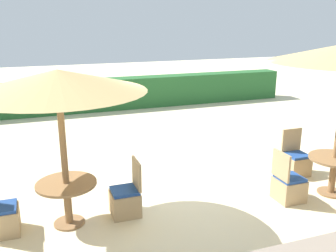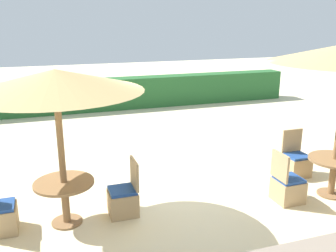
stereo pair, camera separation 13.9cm
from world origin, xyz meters
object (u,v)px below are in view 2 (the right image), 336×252
patio_chair_front_right_west (287,187)px  patio_chair_front_right_north (296,163)px  round_table_front_right (334,168)px  round_table_front_left (65,192)px  patio_chair_front_left_east (124,199)px  parasol_front_left (55,81)px

patio_chair_front_right_west → patio_chair_front_right_north: same height
round_table_front_right → round_table_front_left: (-4.67, 0.54, -0.00)m
round_table_front_right → patio_chair_front_right_north: 1.01m
round_table_front_right → patio_chair_front_left_east: patio_chair_front_left_east is taller
round_table_front_left → patio_chair_front_left_east: patio_chair_front_left_east is taller
parasol_front_left → round_table_front_right: bearing=-6.6°
patio_chair_front_right_west → round_table_front_left: (-3.74, 0.49, 0.27)m
round_table_front_right → patio_chair_front_left_east: size_ratio=0.99×
patio_chair_front_right_west → parasol_front_left: parasol_front_left is taller
patio_chair_front_right_north → parasol_front_left: size_ratio=0.37×
patio_chair_front_right_west → patio_chair_front_left_east: bearing=-99.8°
parasol_front_left → patio_chair_front_left_east: bearing=-0.4°
patio_chair_front_right_north → parasol_front_left: 5.05m
patio_chair_front_right_west → patio_chair_front_left_east: size_ratio=1.00×
patio_chair_front_right_north → round_table_front_left: 4.64m
patio_chair_front_right_north → parasol_front_left: (-4.61, -0.43, 2.00)m
round_table_front_right → parasol_front_left: (-4.67, 0.54, 1.74)m
patio_chair_front_right_north → patio_chair_front_left_east: size_ratio=1.00×
patio_chair_front_left_east → parasol_front_left: bearing=89.6°
round_table_front_right → patio_chair_front_right_north: size_ratio=0.99×
round_table_front_right → patio_chair_front_right_west: (-0.93, 0.05, -0.27)m
patio_chair_front_right_north → patio_chair_front_left_east: bearing=6.8°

